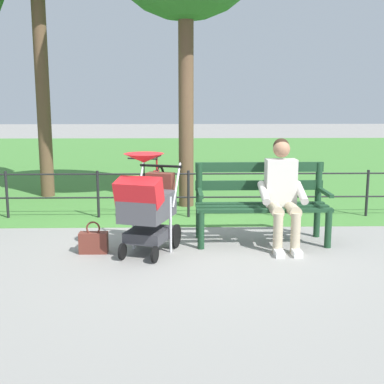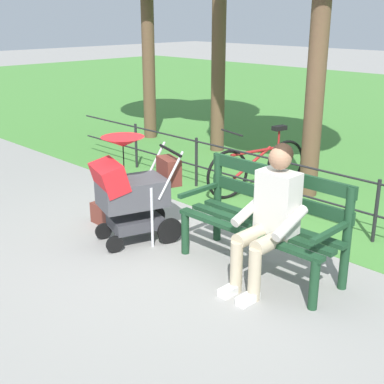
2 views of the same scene
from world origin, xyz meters
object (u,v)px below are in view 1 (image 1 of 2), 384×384
at_px(park_bench, 261,199).
at_px(person_on_bench, 282,190).
at_px(bicycle, 151,188).
at_px(handbag, 94,242).
at_px(stroller, 147,203).

relative_size(park_bench, person_on_bench, 1.26).
bearing_deg(bicycle, handbag, 76.08).
relative_size(handbag, bicycle, 0.23).
xyz_separation_m(handbag, bicycle, (-0.54, -2.17, 0.24)).
distance_m(park_bench, handbag, 2.07).
distance_m(person_on_bench, handbag, 2.27).
height_order(person_on_bench, stroller, person_on_bench).
height_order(park_bench, person_on_bench, person_on_bench).
xyz_separation_m(person_on_bench, handbag, (2.19, 0.23, -0.55)).
bearing_deg(handbag, person_on_bench, -173.91).
relative_size(park_bench, stroller, 1.40).
xyz_separation_m(park_bench, person_on_bench, (-0.21, 0.22, 0.15)).
distance_m(park_bench, person_on_bench, 0.34).
distance_m(handbag, bicycle, 2.25).
distance_m(stroller, bicycle, 2.24).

